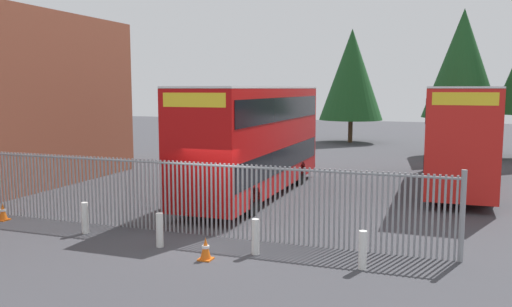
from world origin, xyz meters
TOP-DOWN VIEW (x-y plane):
  - ground_plane at (0.00, 8.00)m, footprint 100.00×100.00m
  - palisade_fence at (-1.00, 0.00)m, footprint 16.02×0.14m
  - double_decker_bus_near_gate at (-0.82, 6.07)m, footprint 2.54×10.81m
  - double_decker_bus_behind_fence_left at (7.03, 10.80)m, footprint 2.54×10.81m
  - bollard_near_left at (-3.66, -1.04)m, footprint 0.20×0.20m
  - bollard_center_front at (-0.85, -1.48)m, footprint 0.20×0.20m
  - bollard_near_right at (1.86, -1.20)m, footprint 0.20×0.20m
  - bollard_far_right at (4.69, -1.41)m, footprint 0.20×0.20m
  - traffic_cone_by_gate at (0.82, -2.06)m, footprint 0.34×0.34m
  - traffic_cone_mid_forecourt at (-7.25, -0.65)m, footprint 0.34×0.34m
  - tree_tall_back at (7.28, 22.04)m, footprint 4.75×4.75m
  - tree_mid_row at (-0.81, 28.86)m, footprint 5.07×5.07m

SIDE VIEW (x-z plane):
  - ground_plane at x=0.00m, z-range 0.00..0.00m
  - traffic_cone_by_gate at x=0.82m, z-range -0.01..0.58m
  - traffic_cone_mid_forecourt at x=-7.25m, z-range -0.01..0.58m
  - bollard_near_left at x=-3.66m, z-range 0.00..0.95m
  - bollard_center_front at x=-0.85m, z-range 0.00..0.95m
  - bollard_near_right at x=1.86m, z-range 0.00..0.95m
  - bollard_far_right at x=4.69m, z-range 0.00..0.95m
  - palisade_fence at x=-1.00m, z-range 0.01..2.36m
  - double_decker_bus_near_gate at x=-0.82m, z-range 0.21..4.63m
  - double_decker_bus_behind_fence_left at x=7.03m, z-range 0.21..4.63m
  - tree_mid_row at x=-0.81m, z-range 0.91..9.99m
  - tree_tall_back at x=7.28m, z-range 1.25..10.56m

